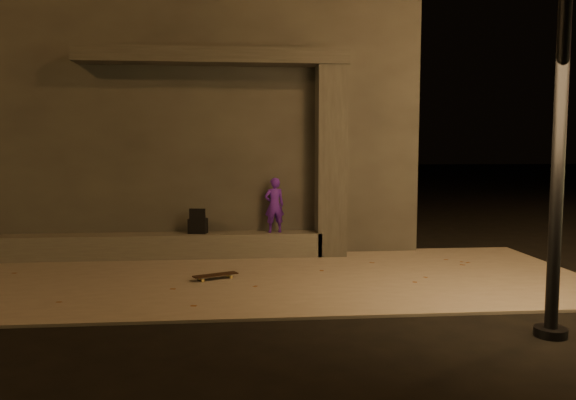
{
  "coord_description": "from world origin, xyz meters",
  "views": [
    {
      "loc": [
        -0.1,
        -6.87,
        2.12
      ],
      "look_at": [
        0.72,
        2.0,
        1.28
      ],
      "focal_mm": 35.0,
      "sensor_mm": 36.0,
      "label": 1
    }
  ],
  "objects": [
    {
      "name": "skateboard",
      "position": [
        -0.44,
        1.88,
        0.1
      ],
      "size": [
        0.73,
        0.46,
        0.08
      ],
      "rotation": [
        0.0,
        0.0,
        0.42
      ],
      "color": "black",
      "rests_on": "sidewalk"
    },
    {
      "name": "building",
      "position": [
        -1.0,
        6.49,
        2.61
      ],
      "size": [
        9.0,
        5.1,
        5.22
      ],
      "color": "#383533",
      "rests_on": "ground"
    },
    {
      "name": "column",
      "position": [
        1.7,
        3.75,
        1.84
      ],
      "size": [
        0.55,
        0.55,
        3.6
      ],
      "primitive_type": "cube",
      "color": "#383533",
      "rests_on": "sidewalk"
    },
    {
      "name": "canopy",
      "position": [
        -0.5,
        3.8,
        3.78
      ],
      "size": [
        5.0,
        0.7,
        0.28
      ],
      "primitive_type": "cube",
      "color": "#383533",
      "rests_on": "column"
    },
    {
      "name": "backpack",
      "position": [
        -0.83,
        3.75,
        0.66
      ],
      "size": [
        0.37,
        0.28,
        0.48
      ],
      "rotation": [
        0.0,
        0.0,
        -0.17
      ],
      "color": "black",
      "rests_on": "ledge"
    },
    {
      "name": "skateboarder",
      "position": [
        0.62,
        3.75,
        1.01
      ],
      "size": [
        0.42,
        0.31,
        1.05
      ],
      "primitive_type": "imported",
      "rotation": [
        0.0,
        0.0,
        3.31
      ],
      "color": "#561CBC",
      "rests_on": "ledge"
    },
    {
      "name": "ground",
      "position": [
        0.0,
        0.0,
        0.0
      ],
      "size": [
        120.0,
        120.0,
        0.0
      ],
      "primitive_type": "plane",
      "color": "black",
      "rests_on": "ground"
    },
    {
      "name": "ledge",
      "position": [
        -1.5,
        3.75,
        0.27
      ],
      "size": [
        6.0,
        0.55,
        0.45
      ],
      "primitive_type": "cube",
      "color": "#55534D",
      "rests_on": "sidewalk"
    },
    {
      "name": "sidewalk",
      "position": [
        0.0,
        2.0,
        0.02
      ],
      "size": [
        11.0,
        4.4,
        0.04
      ],
      "primitive_type": "cube",
      "color": "slate",
      "rests_on": "ground"
    }
  ]
}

